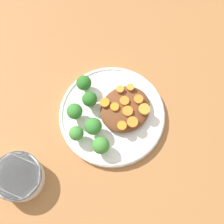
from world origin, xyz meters
TOP-DOWN VIEW (x-y plane):
  - ground_plane at (0.00, 0.00)m, footprint 4.00×4.00m
  - plate at (0.00, 0.00)m, footprint 0.26×0.26m
  - dip_bowl at (-0.26, 0.04)m, footprint 0.11×0.11m
  - stew_mound at (0.03, -0.02)m, footprint 0.13×0.12m
  - broccoli_floret_0 at (-0.10, 0.02)m, footprint 0.03×0.03m
  - broccoli_floret_1 at (-0.02, 0.06)m, footprint 0.04×0.04m
  - broccoli_floret_2 at (0.00, 0.10)m, footprint 0.04×0.04m
  - broccoli_floret_3 at (-0.08, -0.05)m, footprint 0.04×0.04m
  - broccoli_floret_4 at (-0.07, 0.06)m, footprint 0.04×0.04m
  - broccoli_floret_5 at (-0.06, 0.00)m, footprint 0.04×0.04m
  - carrot_slice_0 at (0.04, -0.01)m, footprint 0.02×0.02m
  - carrot_slice_1 at (0.07, 0.01)m, footprint 0.02×0.02m
  - carrot_slice_2 at (0.01, 0.00)m, footprint 0.02×0.02m
  - carrot_slice_3 at (-0.01, -0.05)m, footprint 0.02×0.02m
  - carrot_slice_4 at (0.06, -0.05)m, footprint 0.03×0.03m
  - carrot_slice_5 at (0.02, -0.03)m, footprint 0.03×0.03m
  - carrot_slice_6 at (0.05, 0.02)m, footprint 0.02×0.02m
  - carrot_slice_7 at (0.01, -0.06)m, footprint 0.03×0.03m
  - carrot_slice_8 at (-0.00, 0.03)m, footprint 0.02×0.02m
  - carrot_slice_9 at (0.06, -0.03)m, footprint 0.02×0.02m

SIDE VIEW (x-z plane):
  - ground_plane at x=0.00m, z-range 0.00..0.00m
  - plate at x=0.00m, z-range 0.00..0.02m
  - dip_bowl at x=-0.26m, z-range 0.00..0.05m
  - stew_mound at x=0.03m, z-range 0.02..0.05m
  - broccoli_floret_0 at x=-0.10m, z-range 0.02..0.07m
  - broccoli_floret_2 at x=0.00m, z-range 0.02..0.07m
  - broccoli_floret_1 at x=-0.02m, z-range 0.02..0.07m
  - broccoli_floret_3 at x=-0.08m, z-range 0.02..0.07m
  - carrot_slice_8 at x=0.00m, z-range 0.05..0.05m
  - carrot_slice_7 at x=0.01m, z-range 0.05..0.05m
  - broccoli_floret_4 at x=-0.07m, z-range 0.02..0.08m
  - broccoli_floret_5 at x=-0.06m, z-range 0.02..0.08m
  - carrot_slice_5 at x=0.02m, z-range 0.05..0.05m
  - carrot_slice_3 at x=-0.01m, z-range 0.05..0.05m
  - carrot_slice_2 at x=0.01m, z-range 0.05..0.05m
  - carrot_slice_1 at x=0.07m, z-range 0.05..0.05m
  - carrot_slice_0 at x=0.04m, z-range 0.05..0.05m
  - carrot_slice_9 at x=0.06m, z-range 0.05..0.05m
  - carrot_slice_6 at x=0.05m, z-range 0.05..0.05m
  - carrot_slice_4 at x=0.06m, z-range 0.05..0.06m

